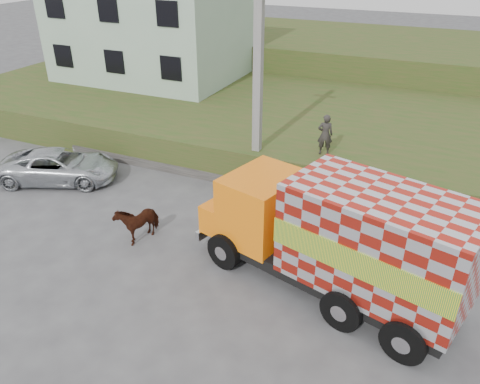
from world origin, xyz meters
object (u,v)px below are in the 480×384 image
at_px(cargo_truck, 341,238).
at_px(suv, 59,166).
at_px(utility_pole, 258,86).
at_px(cow, 138,221).
at_px(pedestrian, 325,135).

relative_size(cargo_truck, suv, 1.73).
distance_m(utility_pole, cow, 6.61).
relative_size(utility_pole, cow, 5.25).
height_order(utility_pole, suv, utility_pole).
distance_m(cargo_truck, pedestrian, 6.28).
xyz_separation_m(cargo_truck, cow, (-6.67, -0.02, -1.14)).
distance_m(utility_pole, suv, 8.79).
xyz_separation_m(utility_pole, suv, (-7.50, -3.05, -3.42)).
height_order(utility_pole, pedestrian, utility_pole).
bearing_deg(utility_pole, cargo_truck, -48.85).
relative_size(utility_pole, pedestrian, 5.02).
distance_m(cargo_truck, cow, 6.77).
relative_size(cow, pedestrian, 0.96).
distance_m(utility_pole, cargo_truck, 7.31).
height_order(cow, pedestrian, pedestrian).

